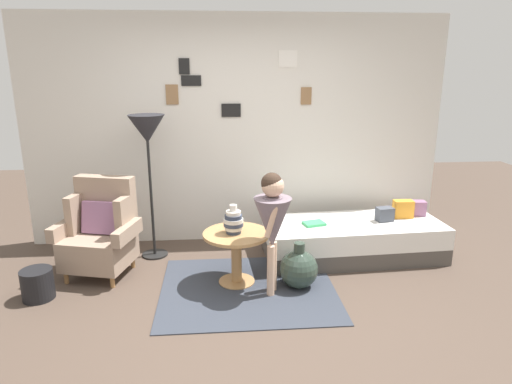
{
  "coord_description": "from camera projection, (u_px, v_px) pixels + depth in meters",
  "views": [
    {
      "loc": [
        -0.2,
        -3.25,
        2.04
      ],
      "look_at": [
        0.15,
        0.95,
        0.85
      ],
      "focal_mm": 31.55,
      "sensor_mm": 36.0,
      "label": 1
    }
  ],
  "objects": [
    {
      "name": "ground_plane",
      "position": [
        247.0,
        323.0,
        3.68
      ],
      "size": [
        12.0,
        12.0,
        0.0
      ],
      "primitive_type": "plane",
      "color": "#4C3D33"
    },
    {
      "name": "pillow_head",
      "position": [
        416.0,
        208.0,
        5.08
      ],
      "size": [
        0.21,
        0.14,
        0.17
      ],
      "primitive_type": "cube",
      "rotation": [
        0.0,
        0.0,
        -0.09
      ],
      "color": "gray",
      "rests_on": "daybed"
    },
    {
      "name": "demijohn_near",
      "position": [
        299.0,
        269.0,
        4.24
      ],
      "size": [
        0.37,
        0.37,
        0.45
      ],
      "color": "#2D3D33",
      "rests_on": "ground"
    },
    {
      "name": "armchair",
      "position": [
        101.0,
        232.0,
        4.48
      ],
      "size": [
        0.85,
        0.73,
        0.97
      ],
      "color": "#9E7042",
      "rests_on": "ground"
    },
    {
      "name": "rug",
      "position": [
        248.0,
        289.0,
        4.24
      ],
      "size": [
        1.63,
        1.4,
        0.01
      ],
      "primitive_type": "cube",
      "color": "#333842",
      "rests_on": "ground"
    },
    {
      "name": "vase_striped",
      "position": [
        233.0,
        221.0,
        4.2
      ],
      "size": [
        0.19,
        0.19,
        0.28
      ],
      "color": "#2D384C",
      "rests_on": "side_table"
    },
    {
      "name": "side_table",
      "position": [
        236.0,
        246.0,
        4.28
      ],
      "size": [
        0.63,
        0.63,
        0.52
      ],
      "color": "tan",
      "rests_on": "ground"
    },
    {
      "name": "gallery_wall",
      "position": [
        236.0,
        131.0,
        5.2
      ],
      "size": [
        4.8,
        0.12,
        2.6
      ],
      "color": "silver",
      "rests_on": "ground"
    },
    {
      "name": "magazine_basket",
      "position": [
        38.0,
        284.0,
        4.04
      ],
      "size": [
        0.28,
        0.28,
        0.28
      ],
      "primitive_type": "cylinder",
      "color": "black",
      "rests_on": "ground"
    },
    {
      "name": "person_child",
      "position": [
        272.0,
        218.0,
        3.98
      ],
      "size": [
        0.34,
        0.34,
        1.15
      ],
      "color": "#D8AD8E",
      "rests_on": "ground"
    },
    {
      "name": "book_on_daybed",
      "position": [
        314.0,
        223.0,
        4.79
      ],
      "size": [
        0.25,
        0.21,
        0.03
      ],
      "primitive_type": "cube",
      "rotation": [
        0.0,
        0.0,
        0.25
      ],
      "color": "#3EB068",
      "rests_on": "daybed"
    },
    {
      "name": "daybed",
      "position": [
        353.0,
        239.0,
        4.93
      ],
      "size": [
        1.94,
        0.9,
        0.4
      ],
      "color": "#4C4742",
      "rests_on": "ground"
    },
    {
      "name": "pillow_back",
      "position": [
        385.0,
        214.0,
        4.89
      ],
      "size": [
        0.19,
        0.15,
        0.15
      ],
      "primitive_type": "cube",
      "rotation": [
        0.0,
        0.0,
        0.19
      ],
      "color": "#474C56",
      "rests_on": "daybed"
    },
    {
      "name": "pillow_mid",
      "position": [
        403.0,
        209.0,
        5.0
      ],
      "size": [
        0.21,
        0.12,
        0.2
      ],
      "primitive_type": "cube",
      "rotation": [
        0.0,
        0.0,
        -0.02
      ],
      "color": "orange",
      "rests_on": "daybed"
    },
    {
      "name": "floor_lamp",
      "position": [
        147.0,
        136.0,
        4.65
      ],
      "size": [
        0.38,
        0.38,
        1.55
      ],
      "color": "black",
      "rests_on": "ground"
    }
  ]
}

